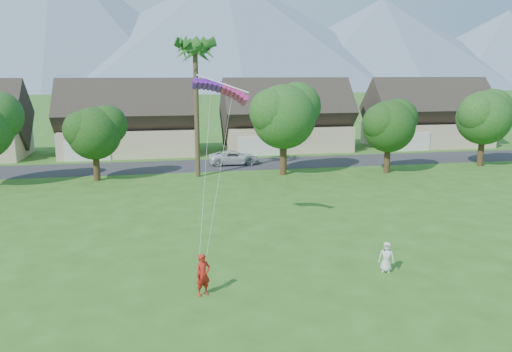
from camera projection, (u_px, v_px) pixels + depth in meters
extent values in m
plane|color=#2D6019|center=(304.00, 325.00, 19.23)|extent=(500.00, 500.00, 0.00)
cube|color=#2D2D30|center=(214.00, 165.00, 51.93)|extent=(90.00, 7.00, 0.01)
imported|color=red|center=(203.00, 275.00, 21.59)|extent=(0.81, 0.70, 1.88)
imported|color=silver|center=(386.00, 257.00, 24.18)|extent=(0.87, 0.75, 1.50)
imported|color=silver|center=(234.00, 158.00, 52.17)|extent=(5.29, 2.53, 1.46)
cone|color=slate|center=(58.00, 20.00, 252.17)|extent=(190.00, 190.00, 70.00)
cone|color=slate|center=(225.00, 31.00, 268.32)|extent=(240.00, 240.00, 62.00)
cone|color=slate|center=(381.00, 44.00, 285.79)|extent=(200.00, 200.00, 50.00)
cone|color=slate|center=(505.00, 49.00, 300.73)|extent=(180.00, 180.00, 45.00)
cube|color=beige|center=(129.00, 141.00, 58.65)|extent=(15.00, 8.00, 3.00)
cube|color=#382D28|center=(128.00, 113.00, 57.98)|extent=(15.75, 8.15, 8.15)
cube|color=silver|center=(87.00, 151.00, 54.07)|extent=(4.80, 0.12, 2.20)
cube|color=beige|center=(286.00, 137.00, 62.08)|extent=(15.00, 8.00, 3.00)
cube|color=#382D28|center=(286.00, 111.00, 61.40)|extent=(15.75, 8.15, 8.15)
cube|color=silver|center=(259.00, 146.00, 57.50)|extent=(4.80, 0.12, 2.20)
cube|color=beige|center=(426.00, 134.00, 65.51)|extent=(15.00, 8.00, 3.00)
cube|color=#382D28|center=(428.00, 109.00, 64.83)|extent=(15.75, 8.15, 8.15)
cube|color=silver|center=(412.00, 142.00, 60.93)|extent=(4.80, 0.12, 2.20)
cylinder|color=#47301C|center=(97.00, 168.00, 44.43)|extent=(0.56, 0.56, 2.18)
sphere|color=#214916|center=(94.00, 134.00, 43.79)|extent=(4.62, 4.62, 4.62)
cylinder|color=#47301C|center=(283.00, 160.00, 46.95)|extent=(0.62, 0.62, 2.82)
sphere|color=#214916|center=(284.00, 117.00, 46.12)|extent=(5.98, 5.98, 5.98)
cylinder|color=#47301C|center=(387.00, 161.00, 47.84)|extent=(0.58, 0.58, 2.30)
sphere|color=#214916|center=(389.00, 126.00, 47.16)|extent=(4.90, 4.90, 4.90)
cylinder|color=#47301C|center=(481.00, 154.00, 51.24)|extent=(0.60, 0.60, 2.56)
sphere|color=#214916|center=(484.00, 118.00, 50.49)|extent=(5.44, 5.44, 5.44)
cylinder|color=#4C3D26|center=(197.00, 112.00, 45.04)|extent=(0.44, 0.44, 12.00)
sphere|color=#286021|center=(195.00, 40.00, 43.75)|extent=(3.00, 3.00, 3.00)
cube|color=#6317AC|center=(207.00, 88.00, 27.44)|extent=(1.65, 1.16, 0.50)
cube|color=#BA236F|center=(235.00, 88.00, 27.72)|extent=(1.65, 1.16, 0.50)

